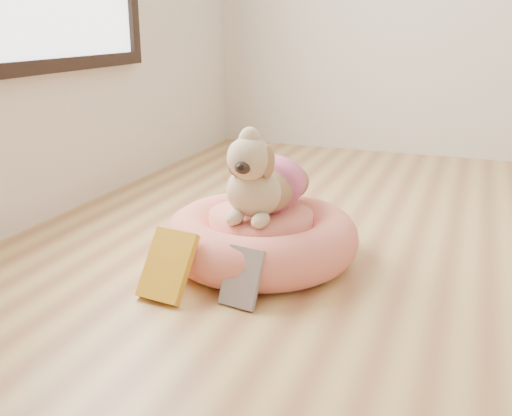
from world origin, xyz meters
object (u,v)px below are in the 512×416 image
(pet_bed, at_px, (261,237))
(book_white, at_px, (242,277))
(dog, at_px, (263,167))
(book_yellow, at_px, (168,266))

(pet_bed, height_order, book_white, pet_bed)
(book_white, bearing_deg, dog, 108.48)
(pet_bed, distance_m, book_white, 0.36)
(pet_bed, relative_size, book_yellow, 3.08)
(pet_bed, bearing_deg, dog, 57.73)
(pet_bed, relative_size, dog, 1.55)
(pet_bed, bearing_deg, book_yellow, -114.81)
(pet_bed, distance_m, book_yellow, 0.42)
(dog, height_order, book_white, dog)
(book_yellow, bearing_deg, pet_bed, 70.99)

